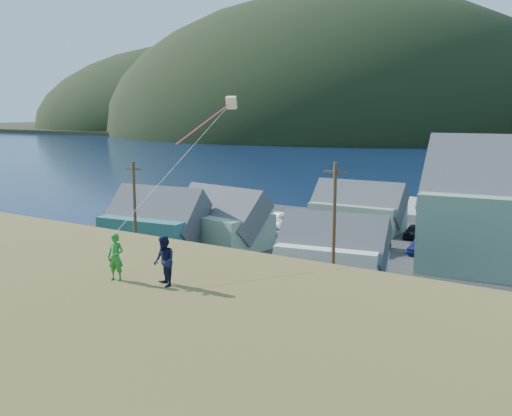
# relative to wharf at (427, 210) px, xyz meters

# --- Properties ---
(ground) EXTENTS (900.00, 900.00, 0.00)m
(ground) POSITION_rel_wharf_xyz_m (6.00, -40.00, -0.45)
(ground) COLOR #0A1638
(ground) RESTS_ON ground
(grass_strip) EXTENTS (110.00, 8.00, 0.10)m
(grass_strip) POSITION_rel_wharf_xyz_m (6.00, -42.00, -0.40)
(grass_strip) COLOR #4C3D19
(grass_strip) RESTS_ON ground
(waterfront_lot) EXTENTS (72.00, 36.00, 0.12)m
(waterfront_lot) POSITION_rel_wharf_xyz_m (6.00, -23.00, -0.39)
(waterfront_lot) COLOR #28282B
(waterfront_lot) RESTS_ON ground
(wharf) EXTENTS (26.00, 14.00, 0.90)m
(wharf) POSITION_rel_wharf_xyz_m (0.00, 0.00, 0.00)
(wharf) COLOR gray
(wharf) RESTS_ON ground
(shed_teal) EXTENTS (9.77, 7.41, 7.19)m
(shed_teal) POSITION_rel_wharf_xyz_m (-15.74, -32.88, 2.23)
(shed_teal) COLOR #327076
(shed_teal) RESTS_ON waterfront_lot
(shed_palegreen_near) EXTENTS (10.35, 7.41, 6.92)m
(shed_palegreen_near) POSITION_rel_wharf_xyz_m (-11.56, -28.69, 2.16)
(shed_palegreen_near) COLOR gray
(shed_palegreen_near) RESTS_ON waterfront_lot
(shed_white) EXTENTS (8.80, 6.58, 6.40)m
(shed_white) POSITION_rel_wharf_xyz_m (2.41, -33.51, 2.01)
(shed_white) COLOR silver
(shed_white) RESTS_ON waterfront_lot
(shed_palegreen_far) EXTENTS (9.93, 5.85, 6.56)m
(shed_palegreen_far) POSITION_rel_wharf_xyz_m (-3.33, -14.80, 2.07)
(shed_palegreen_far) COLOR gray
(shed_palegreen_far) RESTS_ON waterfront_lot
(utility_poles) EXTENTS (33.42, 0.24, 9.51)m
(utility_poles) POSITION_rel_wharf_xyz_m (4.54, -38.50, 4.29)
(utility_poles) COLOR #47331E
(utility_poles) RESTS_ON waterfront_lot
(parked_cars) EXTENTS (24.07, 13.03, 1.57)m
(parked_cars) POSITION_rel_wharf_xyz_m (-2.89, -18.81, 0.40)
(parked_cars) COLOR black
(parked_cars) RESTS_ON waterfront_lot
(kite_flyer_green) EXTENTS (0.66, 0.52, 1.61)m
(kite_flyer_green) POSITION_rel_wharf_xyz_m (5.80, -58.34, 7.55)
(kite_flyer_green) COLOR #23822A
(kite_flyer_green) RESTS_ON hillside
(kite_flyer_navy) EXTENTS (1.01, 0.94, 1.66)m
(kite_flyer_navy) POSITION_rel_wharf_xyz_m (7.60, -57.94, 7.58)
(kite_flyer_navy) COLOR #121733
(kite_flyer_navy) RESTS_ON hillside
(kite_rig) EXTENTS (1.16, 4.47, 9.52)m
(kite_rig) POSITION_rel_wharf_xyz_m (4.68, -50.30, 12.56)
(kite_rig) COLOR #F4E6B9
(kite_rig) RESTS_ON ground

